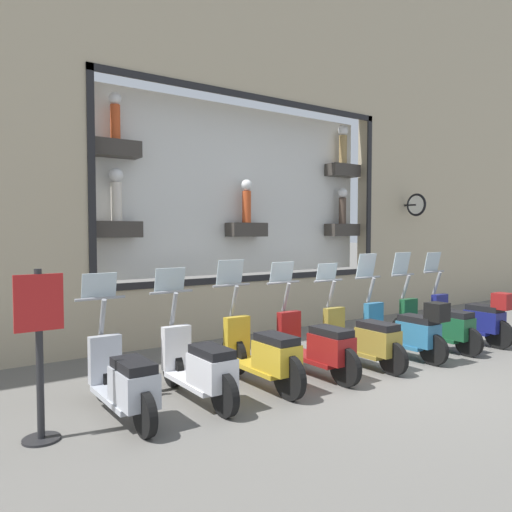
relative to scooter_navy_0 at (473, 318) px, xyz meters
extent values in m
plane|color=#66635E|center=(-0.41, 2.74, -0.47)|extent=(120.00, 120.00, 0.00)
cube|color=tan|center=(3.19, 2.74, 0.05)|extent=(0.40, 6.55, 1.05)
cube|color=black|center=(2.98, 2.74, 4.18)|extent=(0.04, 6.55, 0.12)
cube|color=black|center=(2.98, 2.74, 0.64)|extent=(0.04, 6.55, 0.12)
cube|color=black|center=(2.98, -0.48, 2.41)|extent=(0.04, 0.12, 3.66)
cube|color=black|center=(2.98, 5.96, 2.41)|extent=(0.04, 0.12, 3.66)
cube|color=silver|center=(3.54, 2.74, 2.41)|extent=(0.04, 6.31, 3.42)
cube|color=#38332D|center=(3.32, 0.04, 2.99)|extent=(0.36, 0.82, 0.28)
cylinder|color=#9E7F4C|center=(3.32, 0.04, 3.46)|extent=(0.18, 0.18, 0.66)
sphere|color=white|center=(3.32, 0.04, 3.91)|extent=(0.24, 0.24, 0.24)
cube|color=#38332D|center=(3.32, 5.44, 2.99)|extent=(0.36, 0.82, 0.28)
cylinder|color=#CC4C23|center=(3.32, 5.44, 3.43)|extent=(0.17, 0.17, 0.60)
sphere|color=white|center=(3.32, 5.44, 3.83)|extent=(0.22, 0.22, 0.22)
cube|color=#38332D|center=(3.32, 0.04, 1.60)|extent=(0.36, 0.82, 0.28)
cylinder|color=#47382D|center=(3.32, 0.04, 2.05)|extent=(0.17, 0.17, 0.61)
sphere|color=white|center=(3.32, 0.04, 2.47)|extent=(0.22, 0.22, 0.22)
cube|color=#38332D|center=(3.32, 2.74, 1.60)|extent=(0.36, 0.82, 0.28)
cylinder|color=#CC4C23|center=(3.32, 2.74, 2.07)|extent=(0.18, 0.18, 0.64)
sphere|color=white|center=(3.32, 2.74, 2.50)|extent=(0.23, 0.23, 0.23)
cube|color=#38332D|center=(3.32, 5.44, 1.60)|extent=(0.36, 0.82, 0.28)
cylinder|color=silver|center=(3.32, 5.44, 2.08)|extent=(0.19, 0.19, 0.67)
sphere|color=white|center=(3.32, 5.44, 2.54)|extent=(0.24, 0.24, 0.24)
cylinder|color=black|center=(2.81, -1.78, 2.22)|extent=(0.35, 0.05, 0.05)
torus|color=black|center=(2.64, -1.78, 2.22)|extent=(0.55, 0.06, 0.55)
cylinder|color=white|center=(2.64, -1.78, 2.22)|extent=(0.46, 0.03, 0.46)
cylinder|color=black|center=(0.81, 0.00, -0.22)|extent=(0.50, 0.09, 0.50)
cylinder|color=black|center=(-0.49, 0.00, -0.22)|extent=(0.50, 0.09, 0.50)
cube|color=navy|center=(0.16, 0.00, -0.24)|extent=(1.02, 0.38, 0.06)
cube|color=navy|center=(-0.22, 0.00, -0.03)|extent=(0.61, 0.35, 0.36)
cube|color=black|center=(-0.22, 0.00, 0.20)|extent=(0.58, 0.31, 0.10)
cube|color=navy|center=(0.70, 0.00, 0.07)|extent=(0.12, 0.37, 0.56)
cylinder|color=gray|center=(0.77, 0.00, 0.57)|extent=(0.20, 0.06, 0.45)
cylinder|color=gray|center=(0.84, 0.00, 0.78)|extent=(0.04, 0.61, 0.04)
cube|color=silver|center=(0.88, 0.00, 0.97)|extent=(0.10, 0.42, 0.38)
cube|color=maroon|center=(-0.54, 0.00, 0.36)|extent=(0.28, 0.28, 0.28)
cylinder|color=black|center=(0.82, 0.93, -0.24)|extent=(0.47, 0.09, 0.47)
cylinder|color=black|center=(-0.50, 0.93, -0.24)|extent=(0.47, 0.09, 0.47)
cube|color=#19512D|center=(0.16, 0.93, -0.25)|extent=(1.02, 0.38, 0.06)
cube|color=#19512D|center=(-0.22, 0.93, -0.04)|extent=(0.61, 0.35, 0.36)
cube|color=black|center=(-0.22, 0.93, 0.19)|extent=(0.58, 0.31, 0.10)
cube|color=#19512D|center=(0.70, 0.93, 0.06)|extent=(0.12, 0.37, 0.56)
cylinder|color=gray|center=(0.77, 0.93, 0.56)|extent=(0.20, 0.06, 0.45)
cylinder|color=gray|center=(0.84, 0.93, 0.77)|extent=(0.04, 0.61, 0.04)
cube|color=silver|center=(0.88, 0.93, 0.98)|extent=(0.10, 0.42, 0.41)
cylinder|color=black|center=(0.82, 1.86, -0.23)|extent=(0.48, 0.09, 0.48)
cylinder|color=black|center=(-0.50, 1.86, -0.23)|extent=(0.48, 0.09, 0.48)
cube|color=teal|center=(0.16, 1.86, -0.25)|extent=(1.02, 0.39, 0.06)
cube|color=teal|center=(-0.22, 1.86, -0.04)|extent=(0.61, 0.35, 0.36)
cube|color=black|center=(-0.22, 1.86, 0.19)|extent=(0.58, 0.31, 0.10)
cube|color=teal|center=(0.70, 1.86, 0.06)|extent=(0.12, 0.37, 0.56)
cylinder|color=gray|center=(0.77, 1.86, 0.56)|extent=(0.20, 0.06, 0.45)
cylinder|color=gray|center=(0.84, 1.86, 0.77)|extent=(0.04, 0.60, 0.04)
cube|color=silver|center=(0.88, 1.86, 0.98)|extent=(0.10, 0.42, 0.41)
cube|color=black|center=(-0.55, 1.86, 0.35)|extent=(0.28, 0.28, 0.28)
cylinder|color=black|center=(0.82, 2.79, -0.24)|extent=(0.47, 0.09, 0.47)
cylinder|color=black|center=(-0.50, 2.79, -0.24)|extent=(0.47, 0.09, 0.47)
cube|color=olive|center=(0.16, 2.79, -0.25)|extent=(1.02, 0.39, 0.06)
cube|color=olive|center=(-0.22, 2.79, -0.04)|extent=(0.61, 0.35, 0.36)
cube|color=black|center=(-0.22, 2.79, 0.19)|extent=(0.58, 0.31, 0.10)
cube|color=olive|center=(0.70, 2.79, 0.06)|extent=(0.12, 0.37, 0.56)
cylinder|color=gray|center=(0.77, 2.79, 0.55)|extent=(0.20, 0.06, 0.45)
cylinder|color=gray|center=(0.84, 2.79, 0.77)|extent=(0.04, 0.61, 0.04)
cube|color=silver|center=(0.88, 2.79, 0.91)|extent=(0.07, 0.42, 0.28)
cylinder|color=black|center=(0.80, 3.72, -0.21)|extent=(0.52, 0.09, 0.52)
cylinder|color=black|center=(-0.49, 3.72, -0.21)|extent=(0.52, 0.09, 0.52)
cube|color=maroon|center=(0.16, 3.72, -0.23)|extent=(1.02, 0.38, 0.06)
cube|color=maroon|center=(-0.22, 3.72, -0.02)|extent=(0.61, 0.35, 0.36)
cube|color=black|center=(-0.22, 3.72, 0.21)|extent=(0.58, 0.31, 0.10)
cube|color=maroon|center=(0.70, 3.72, 0.08)|extent=(0.12, 0.37, 0.56)
cylinder|color=gray|center=(0.77, 3.72, 0.58)|extent=(0.20, 0.06, 0.45)
cylinder|color=gray|center=(0.84, 3.72, 0.79)|extent=(0.04, 0.60, 0.04)
cube|color=silver|center=(0.88, 3.72, 0.95)|extent=(0.08, 0.42, 0.31)
cylinder|color=black|center=(0.79, 4.65, -0.20)|extent=(0.55, 0.09, 0.55)
cylinder|color=black|center=(-0.47, 4.65, -0.20)|extent=(0.55, 0.09, 0.55)
cube|color=gold|center=(0.16, 4.65, -0.21)|extent=(1.02, 0.38, 0.06)
cube|color=gold|center=(-0.22, 4.65, 0.00)|extent=(0.61, 0.35, 0.36)
cube|color=black|center=(-0.22, 4.65, 0.23)|extent=(0.58, 0.31, 0.10)
cube|color=gold|center=(0.70, 4.65, 0.10)|extent=(0.12, 0.37, 0.56)
cylinder|color=gray|center=(0.77, 4.65, 0.59)|extent=(0.20, 0.06, 0.45)
cylinder|color=gray|center=(0.84, 4.65, 0.81)|extent=(0.04, 0.61, 0.04)
cube|color=silver|center=(0.88, 4.65, 0.99)|extent=(0.09, 0.42, 0.36)
cylinder|color=black|center=(0.81, 5.58, -0.23)|extent=(0.49, 0.09, 0.49)
cylinder|color=black|center=(-0.50, 5.58, -0.23)|extent=(0.49, 0.09, 0.49)
cube|color=silver|center=(0.16, 5.58, -0.24)|extent=(1.02, 0.38, 0.06)
cube|color=silver|center=(-0.22, 5.58, -0.03)|extent=(0.61, 0.35, 0.36)
cube|color=black|center=(-0.22, 5.58, 0.20)|extent=(0.58, 0.31, 0.10)
cube|color=silver|center=(0.70, 5.58, 0.07)|extent=(0.12, 0.37, 0.56)
cylinder|color=gray|center=(0.77, 5.58, 0.56)|extent=(0.20, 0.06, 0.45)
cylinder|color=gray|center=(0.84, 5.58, 0.78)|extent=(0.04, 0.61, 0.04)
cube|color=silver|center=(0.88, 5.58, 0.94)|extent=(0.08, 0.42, 0.31)
cylinder|color=black|center=(0.82, 6.51, -0.24)|extent=(0.46, 0.09, 0.46)
cylinder|color=black|center=(-0.51, 6.51, -0.24)|extent=(0.46, 0.09, 0.46)
cube|color=#B7BCC6|center=(0.16, 6.51, -0.25)|extent=(1.02, 0.38, 0.06)
cube|color=#B7BCC6|center=(-0.22, 6.51, -0.04)|extent=(0.61, 0.35, 0.36)
cube|color=black|center=(-0.22, 6.51, 0.19)|extent=(0.58, 0.31, 0.10)
cube|color=#B7BCC6|center=(0.70, 6.51, 0.06)|extent=(0.12, 0.37, 0.56)
cylinder|color=gray|center=(0.77, 6.51, 0.55)|extent=(0.20, 0.06, 0.45)
cylinder|color=gray|center=(0.84, 6.51, 0.76)|extent=(0.04, 0.60, 0.04)
cube|color=silver|center=(0.88, 6.51, 0.92)|extent=(0.08, 0.42, 0.30)
cylinder|color=#232326|center=(0.00, 7.37, -0.46)|extent=(0.36, 0.36, 0.02)
cylinder|color=#232326|center=(0.00, 7.37, 0.37)|extent=(0.07, 0.07, 1.68)
cube|color=red|center=(-0.02, 7.37, 0.89)|extent=(0.03, 0.45, 0.55)
camera|label=1|loc=(-5.13, 8.38, 1.57)|focal=35.00mm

